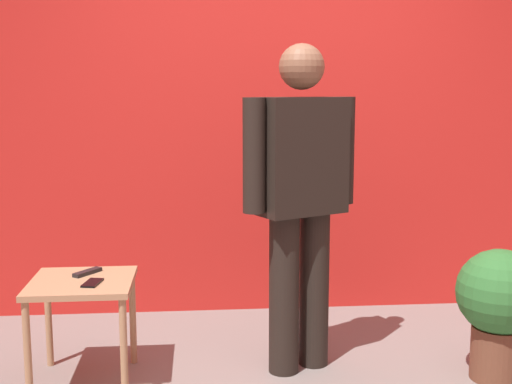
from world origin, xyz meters
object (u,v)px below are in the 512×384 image
Objects in this scene: side_table at (82,296)px; cell_phone at (92,283)px; standing_person at (300,192)px; potted_plant at (499,303)px; tv_remote at (87,272)px.

side_table is 3.76× the size of cell_phone.
potted_plant is (1.00, -0.23, -0.56)m from standing_person.
cell_phone is at bearing -36.81° from tv_remote.
side_table is at bearing 176.03° from potted_plant.
standing_person is 1.17m from potted_plant.
standing_person is 1.15m from cell_phone.
cell_phone is (0.06, -0.07, 0.09)m from side_table.
tv_remote is (0.01, 0.11, 0.09)m from side_table.
tv_remote is (-1.11, 0.02, -0.41)m from standing_person.
standing_person is 1.18m from tv_remote.
potted_plant reaches higher than side_table.
cell_phone is at bearing 177.94° from potted_plant.
standing_person is at bearing 4.26° from side_table.
cell_phone is at bearing -48.56° from side_table.
standing_person reaches higher than potted_plant.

